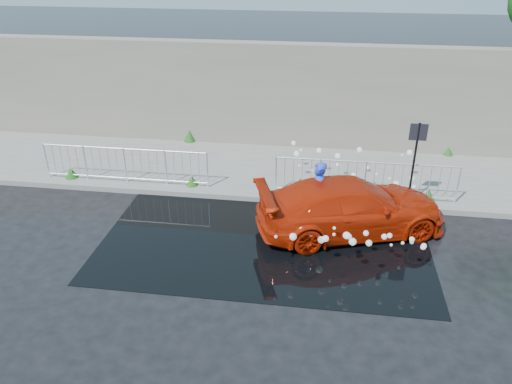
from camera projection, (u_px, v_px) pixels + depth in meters
ground at (239, 260)px, 11.66m from camera, size 90.00×90.00×0.00m
pavement at (265, 169)px, 16.04m from camera, size 30.00×4.00×0.15m
curb at (257, 198)px, 14.27m from camera, size 30.00×0.25×0.16m
retaining_wall at (274, 95)px, 17.15m from camera, size 30.00×0.60×3.50m
puddle at (265, 238)px, 12.48m from camera, size 8.00×5.00×0.01m
sign_post at (416, 151)px, 13.08m from camera, size 0.45×0.06×2.50m
railing_left at (125, 164)px, 14.79m from camera, size 5.05×0.05×1.10m
railing_right at (365, 178)px, 13.90m from camera, size 5.05×0.05×1.10m
weeds at (254, 167)px, 15.54m from camera, size 12.17×3.93×0.45m
water_spray at (347, 193)px, 13.10m from camera, size 3.61×5.47×0.99m
red_car at (351, 207)px, 12.52m from camera, size 5.13×3.36×1.38m
person at (317, 195)px, 12.67m from camera, size 0.51×0.70×1.78m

